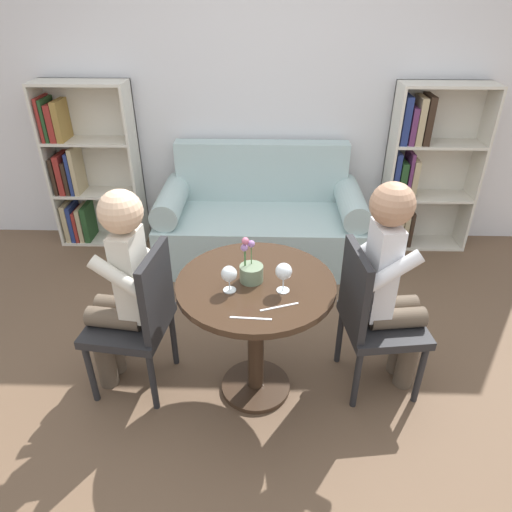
{
  "coord_description": "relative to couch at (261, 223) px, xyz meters",
  "views": [
    {
      "loc": [
        0.05,
        -1.91,
        2.05
      ],
      "look_at": [
        0.0,
        0.05,
        0.87
      ],
      "focal_mm": 32.0,
      "sensor_mm": 36.0,
      "label": 1
    }
  ],
  "objects": [
    {
      "name": "person_left",
      "position": [
        -0.72,
        -1.49,
        0.36
      ],
      "size": [
        0.44,
        0.38,
        1.22
      ],
      "rotation": [
        0.0,
        0.0,
        -1.7
      ],
      "color": "brown",
      "rests_on": "ground_plane"
    },
    {
      "name": "ground_plane",
      "position": [
        0.0,
        -1.54,
        -0.31
      ],
      "size": [
        16.0,
        16.0,
        0.0
      ],
      "primitive_type": "plane",
      "color": "brown"
    },
    {
      "name": "couch",
      "position": [
        0.0,
        0.0,
        0.0
      ],
      "size": [
        1.67,
        0.8,
        0.92
      ],
      "color": "#A8C1C1",
      "rests_on": "ground_plane"
    },
    {
      "name": "chair_right",
      "position": [
        0.63,
        -1.46,
        0.18
      ],
      "size": [
        0.47,
        0.47,
        0.9
      ],
      "rotation": [
        0.0,
        0.0,
        1.7
      ],
      "color": "#232326",
      "rests_on": "ground_plane"
    },
    {
      "name": "bookshelf_right",
      "position": [
        1.33,
        0.27,
        0.38
      ],
      "size": [
        0.75,
        0.28,
        1.4
      ],
      "color": "silver",
      "rests_on": "ground_plane"
    },
    {
      "name": "flower_vase",
      "position": [
        -0.02,
        -1.52,
        0.5
      ],
      "size": [
        0.12,
        0.12,
        0.24
      ],
      "color": "gray",
      "rests_on": "round_table"
    },
    {
      "name": "person_right",
      "position": [
        0.72,
        -1.44,
        0.37
      ],
      "size": [
        0.44,
        0.37,
        1.26
      ],
      "rotation": [
        0.0,
        0.0,
        1.7
      ],
      "color": "brown",
      "rests_on": "ground_plane"
    },
    {
      "name": "knife_left_setting",
      "position": [
        -0.01,
        -1.83,
        0.44
      ],
      "size": [
        0.19,
        0.02,
        0.0
      ],
      "color": "silver",
      "rests_on": "round_table"
    },
    {
      "name": "round_table",
      "position": [
        0.0,
        -1.54,
        0.26
      ],
      "size": [
        0.81,
        0.81,
        0.75
      ],
      "color": "#382619",
      "rests_on": "ground_plane"
    },
    {
      "name": "wine_glass_right",
      "position": [
        0.14,
        -1.61,
        0.55
      ],
      "size": [
        0.08,
        0.08,
        0.15
      ],
      "color": "white",
      "rests_on": "round_table"
    },
    {
      "name": "fork_left_setting",
      "position": [
        0.12,
        -1.74,
        0.44
      ],
      "size": [
        0.18,
        0.07,
        0.0
      ],
      "color": "silver",
      "rests_on": "round_table"
    },
    {
      "name": "wine_glass_left",
      "position": [
        -0.13,
        -1.62,
        0.54
      ],
      "size": [
        0.08,
        0.08,
        0.14
      ],
      "color": "white",
      "rests_on": "round_table"
    },
    {
      "name": "chair_left",
      "position": [
        -0.63,
        -1.5,
        0.18
      ],
      "size": [
        0.47,
        0.47,
        0.9
      ],
      "rotation": [
        0.0,
        0.0,
        -1.7
      ],
      "color": "#232326",
      "rests_on": "ground_plane"
    },
    {
      "name": "bookshelf_left",
      "position": [
        -1.53,
        0.27,
        0.35
      ],
      "size": [
        0.75,
        0.28,
        1.4
      ],
      "color": "silver",
      "rests_on": "ground_plane"
    },
    {
      "name": "back_wall",
      "position": [
        0.0,
        0.43,
        1.04
      ],
      "size": [
        5.2,
        0.05,
        2.7
      ],
      "color": "silver",
      "rests_on": "ground_plane"
    }
  ]
}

